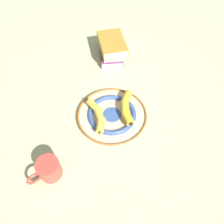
{
  "coord_description": "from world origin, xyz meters",
  "views": [
    {
      "loc": [
        0.57,
        0.06,
        0.79
      ],
      "look_at": [
        0.01,
        0.04,
        0.03
      ],
      "focal_mm": 35.0,
      "sensor_mm": 36.0,
      "label": 1
    }
  ],
  "objects": [
    {
      "name": "coffee_mug",
      "position": [
        0.28,
        -0.18,
        0.04
      ],
      "size": [
        0.1,
        0.11,
        0.08
      ],
      "rotation": [
        0.0,
        0.0,
        5.41
      ],
      "color": "#B24238",
      "rests_on": "ground_plane"
    },
    {
      "name": "ground_plane",
      "position": [
        0.0,
        0.0,
        0.0
      ],
      "size": [
        2.8,
        2.8,
        0.0
      ],
      "primitive_type": "plane",
      "color": "#B2C693"
    },
    {
      "name": "banana_a",
      "position": [
        -0.01,
        0.1,
        0.05
      ],
      "size": [
        0.19,
        0.06,
        0.03
      ],
      "rotation": [
        0.0,
        0.0,
        0.04
      ],
      "color": "yellow",
      "rests_on": "decorative_bowl"
    },
    {
      "name": "banana_b",
      "position": [
        0.04,
        -0.02,
        0.04
      ],
      "size": [
        0.18,
        0.09,
        0.03
      ],
      "rotation": [
        0.0,
        0.0,
        -2.79
      ],
      "color": "yellow",
      "rests_on": "decorative_bowl"
    },
    {
      "name": "decorative_bowl",
      "position": [
        0.01,
        0.04,
        0.01
      ],
      "size": [
        0.31,
        0.31,
        0.03
      ],
      "color": "beige",
      "rests_on": "ground_plane"
    },
    {
      "name": "book_stack",
      "position": [
        -0.39,
        0.02,
        0.06
      ],
      "size": [
        0.22,
        0.17,
        0.11
      ],
      "rotation": [
        0.0,
        0.0,
        0.16
      ],
      "color": "#753D70",
      "rests_on": "ground_plane"
    }
  ]
}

